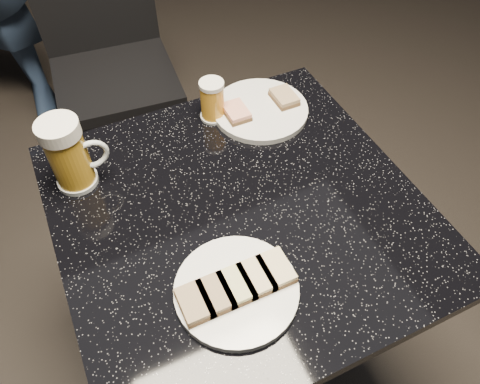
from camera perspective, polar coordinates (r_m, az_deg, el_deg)
name	(u,v)px	position (r m, az deg, el deg)	size (l,w,h in m)	color
floor	(240,352)	(1.58, 0.00, -18.92)	(6.00, 6.00, 0.00)	black
plate_large	(236,290)	(0.81, -0.44, -11.87)	(0.21, 0.21, 0.01)	white
plate_small	(260,110)	(1.12, 2.49, 9.97)	(0.22, 0.22, 0.01)	silver
table	(240,271)	(1.12, 0.00, -9.61)	(0.70, 0.70, 0.75)	black
beer_mug	(69,154)	(0.96, -20.13, 4.35)	(0.12, 0.08, 0.16)	silver
beer_tumbler	(212,100)	(1.08, -3.39, 11.10)	(0.06, 0.06, 0.10)	silver
chair	(109,56)	(1.81, -15.69, 15.66)	(0.46, 0.46, 0.88)	black
canapes_on_plate_large	(236,285)	(0.80, -0.45, -11.32)	(0.20, 0.07, 0.02)	#4C3521
canapes_on_plate_small	(261,104)	(1.11, 2.52, 10.62)	(0.18, 0.07, 0.02)	#4C3521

